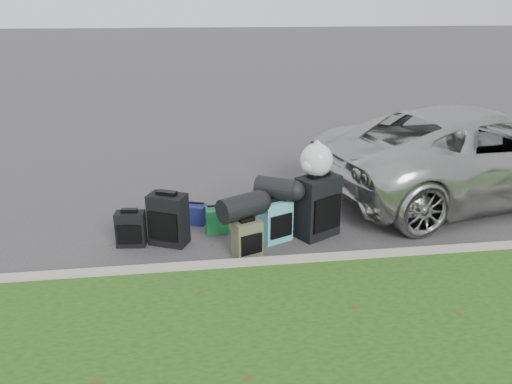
{
  "coord_description": "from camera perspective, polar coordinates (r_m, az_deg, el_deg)",
  "views": [
    {
      "loc": [
        -0.95,
        -6.12,
        2.98
      ],
      "look_at": [
        -0.1,
        0.2,
        0.55
      ],
      "focal_mm": 35.0,
      "sensor_mm": 36.0,
      "label": 1
    }
  ],
  "objects": [
    {
      "name": "suitcase_large_black_right",
      "position": [
        6.73,
        7.06,
        -1.66
      ],
      "size": [
        0.66,
        0.57,
        0.84
      ],
      "primitive_type": "cube",
      "rotation": [
        0.0,
        0.0,
        0.52
      ],
      "color": "black",
      "rests_on": "ground"
    },
    {
      "name": "tote_green",
      "position": [
        6.91,
        -4.44,
        -3.2
      ],
      "size": [
        0.31,
        0.25,
        0.34
      ],
      "primitive_type": "cube",
      "rotation": [
        0.0,
        0.0,
        0.03
      ],
      "color": "#1A7638",
      "rests_on": "ground"
    },
    {
      "name": "suitcase_olive",
      "position": [
        6.21,
        -1.02,
        -5.38
      ],
      "size": [
        0.4,
        0.32,
        0.47
      ],
      "primitive_type": "cube",
      "rotation": [
        0.0,
        0.0,
        0.37
      ],
      "color": "#40402A",
      "rests_on": "ground"
    },
    {
      "name": "curb",
      "position": [
        5.96,
        2.52,
        -8.32
      ],
      "size": [
        120.0,
        0.18,
        0.15
      ],
      "primitive_type": "cube",
      "color": "#9E937F",
      "rests_on": "ground"
    },
    {
      "name": "tote_navy",
      "position": [
        7.19,
        -6.82,
        -2.56
      ],
      "size": [
        0.31,
        0.27,
        0.28
      ],
      "primitive_type": "cube",
      "rotation": [
        0.0,
        0.0,
        -0.32
      ],
      "color": "navy",
      "rests_on": "ground"
    },
    {
      "name": "suitcase_teal",
      "position": [
        6.59,
        2.27,
        -3.29
      ],
      "size": [
        0.46,
        0.38,
        0.57
      ],
      "primitive_type": "cube",
      "rotation": [
        0.0,
        0.0,
        0.42
      ],
      "color": "teal",
      "rests_on": "ground"
    },
    {
      "name": "duffel_left",
      "position": [
        6.13,
        -1.66,
        -1.72
      ],
      "size": [
        0.65,
        0.55,
        0.31
      ],
      "primitive_type": "cylinder",
      "rotation": [
        0.0,
        1.57,
        0.5
      ],
      "color": "black",
      "rests_on": "suitcase_olive"
    },
    {
      "name": "trash_bag",
      "position": [
        6.55,
        6.93,
        3.64
      ],
      "size": [
        0.43,
        0.43,
        0.43
      ],
      "primitive_type": "sphere",
      "color": "silver",
      "rests_on": "suitcase_large_black_right"
    },
    {
      "name": "ground",
      "position": [
        6.87,
        1.05,
        -4.84
      ],
      "size": [
        120.0,
        120.0,
        0.0
      ],
      "primitive_type": "plane",
      "color": "#383535",
      "rests_on": "ground"
    },
    {
      "name": "suitcase_small_black",
      "position": [
        6.68,
        -14.11,
        -4.11
      ],
      "size": [
        0.39,
        0.24,
        0.46
      ],
      "primitive_type": "cube",
      "rotation": [
        0.0,
        0.0,
        -0.11
      ],
      "color": "black",
      "rests_on": "ground"
    },
    {
      "name": "suv",
      "position": [
        8.8,
        24.01,
        4.17
      ],
      "size": [
        5.56,
        3.34,
        1.44
      ],
      "primitive_type": "imported",
      "rotation": [
        0.0,
        0.0,
        1.76
      ],
      "color": "#B7B7B2",
      "rests_on": "ground"
    },
    {
      "name": "duffel_right",
      "position": [
        6.49,
        2.29,
        0.42
      ],
      "size": [
        0.6,
        0.51,
        0.29
      ],
      "primitive_type": "cylinder",
      "rotation": [
        0.0,
        1.57,
        -0.5
      ],
      "color": "black",
      "rests_on": "suitcase_teal"
    },
    {
      "name": "suitcase_large_black_left",
      "position": [
        6.58,
        -9.98,
        -3.1
      ],
      "size": [
        0.55,
        0.46,
        0.69
      ],
      "primitive_type": "cube",
      "rotation": [
        0.0,
        0.0,
        -0.43
      ],
      "color": "black",
      "rests_on": "ground"
    }
  ]
}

